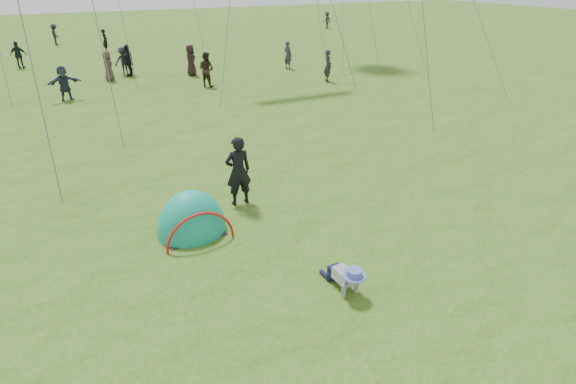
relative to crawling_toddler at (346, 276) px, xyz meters
name	(u,v)px	position (x,y,z in m)	size (l,w,h in m)	color
ground	(321,276)	(-0.19, 0.59, -0.32)	(140.00, 140.00, 0.00)	#2A5716
crawling_toddler	(346,276)	(0.00, 0.00, 0.00)	(0.58, 0.82, 0.63)	black
popup_tent	(193,232)	(-2.08, 3.40, -0.32)	(1.64, 1.35, 2.12)	#0F763C
standing_adult	(238,171)	(-0.55, 4.28, 0.61)	(0.68, 0.44, 1.85)	black
crowd_person_0	(105,41)	(-0.84, 31.60, 0.51)	(0.60, 0.39, 1.64)	black
crowd_person_2	(19,55)	(-6.38, 27.42, 0.49)	(0.95, 0.39, 1.62)	black
crowd_person_3	(327,20)	(21.78, 37.45, 0.52)	(1.09, 0.62, 1.68)	#2C2C33
crowd_person_4	(191,60)	(2.65, 20.57, 0.55)	(0.85, 0.55, 1.74)	black
crowd_person_5	(64,83)	(-4.16, 17.80, 0.48)	(1.48, 0.47, 1.60)	#222B3C
crowd_person_6	(328,66)	(8.95, 15.73, 0.54)	(0.62, 0.41, 1.70)	#21222A
crowd_person_8	(129,60)	(-0.59, 22.04, 0.57)	(1.04, 0.43, 1.77)	black
crowd_person_9	(124,61)	(-0.81, 22.47, 0.48)	(1.03, 0.59, 1.59)	black
crowd_person_10	(108,66)	(-1.81, 21.24, 0.49)	(0.78, 0.51, 1.61)	#45322F
crowd_person_12	(288,55)	(8.58, 19.91, 0.51)	(0.60, 0.40, 1.65)	#2C2C37
crowd_person_13	(206,69)	(2.66, 17.56, 0.57)	(0.86, 0.67, 1.77)	black
crowd_person_15	(55,34)	(-4.10, 37.53, 0.49)	(1.04, 0.60, 1.61)	black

